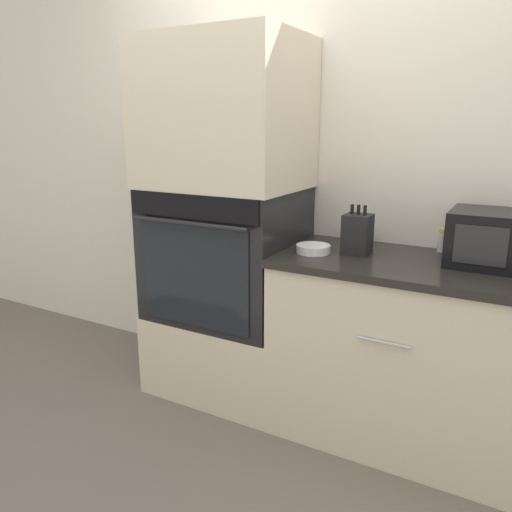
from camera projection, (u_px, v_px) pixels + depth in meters
The scene contains 12 objects.
ground_plane at pixel (264, 432), 2.45m from camera, with size 12.00×12.00×0.00m, color #6B6056.
wall_back at pixel (320, 166), 2.67m from camera, with size 8.00×0.05×2.50m.
oven_cabinet_base at pixel (228, 350), 2.84m from camera, with size 0.79×0.60×0.44m.
wall_oven at pixel (226, 253), 2.69m from camera, with size 0.77×0.64×0.70m.
oven_cabinet_upper at pixel (224, 114), 2.51m from camera, with size 0.79×0.60×0.74m.
counter_unit at pixel (399, 351), 2.33m from camera, with size 1.13×0.63×0.88m.
microwave at pixel (489, 238), 2.12m from camera, with size 0.32×0.32×0.23m.
knife_block at pixel (357, 234), 2.31m from camera, with size 0.12×0.12×0.23m.
bowl at pixel (313, 249), 2.35m from camera, with size 0.16×0.16×0.04m.
condiment_jar_near at pixel (368, 237), 2.52m from camera, with size 0.06×0.06×0.08m.
condiment_jar_mid at pixel (346, 233), 2.59m from camera, with size 0.04×0.04×0.08m.
condiment_jar_far at pixel (442, 240), 2.36m from camera, with size 0.04×0.04×0.11m.
Camera 1 is at (1.02, -1.90, 1.46)m, focal length 35.00 mm.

